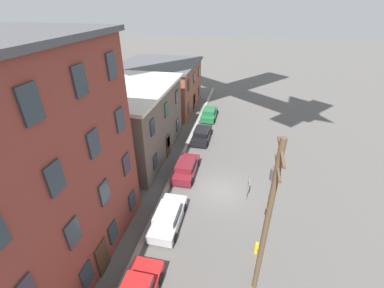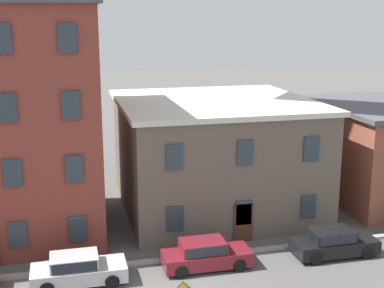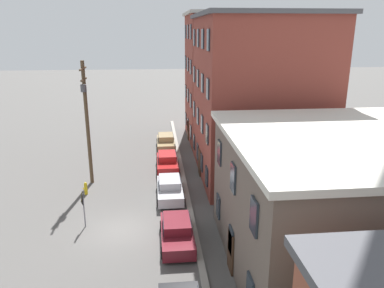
# 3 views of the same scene
# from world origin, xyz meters

# --- Properties ---
(ground_plane) EXTENTS (200.00, 200.00, 0.00)m
(ground_plane) POSITION_xyz_m (0.00, 0.00, 0.00)
(ground_plane) COLOR #565451
(kerb_strip) EXTENTS (56.00, 0.36, 0.16)m
(kerb_strip) POSITION_xyz_m (0.00, 4.50, 0.08)
(kerb_strip) COLOR #9E998E
(kerb_strip) RESTS_ON ground_plane
(apartment_corner) EXTENTS (9.74, 12.31, 13.64)m
(apartment_corner) POSITION_xyz_m (-19.60, 11.90, 6.83)
(apartment_corner) COLOR brown
(apartment_corner) RESTS_ON ground_plane
(apartment_midblock) EXTENTS (12.24, 9.66, 13.11)m
(apartment_midblock) POSITION_xyz_m (-8.73, 10.57, 6.57)
(apartment_midblock) COLOR brown
(apartment_midblock) RESTS_ON ground_plane
(apartment_far) EXTENTS (12.09, 12.24, 7.08)m
(apartment_far) POSITION_xyz_m (4.62, 11.87, 3.55)
(apartment_far) COLOR #66564C
(apartment_far) RESTS_ON ground_plane
(car_tan) EXTENTS (4.40, 1.92, 1.43)m
(car_tan) POSITION_xyz_m (-16.55, 3.34, 0.75)
(car_tan) COLOR tan
(car_tan) RESTS_ON ground_plane
(car_red) EXTENTS (4.40, 1.92, 1.43)m
(car_red) POSITION_xyz_m (-10.33, 3.27, 0.75)
(car_red) COLOR #B21E1E
(car_red) RESTS_ON ground_plane
(car_silver) EXTENTS (4.40, 1.92, 1.43)m
(car_silver) POSITION_xyz_m (-4.48, 3.24, 0.75)
(car_silver) COLOR #B7B7BC
(car_silver) RESTS_ON ground_plane
(car_maroon) EXTENTS (4.40, 1.92, 1.43)m
(car_maroon) POSITION_xyz_m (1.74, 3.39, 0.75)
(car_maroon) COLOR maroon
(car_maroon) RESTS_ON ground_plane
(caution_sign) EXTENTS (1.02, 0.08, 2.43)m
(caution_sign) POSITION_xyz_m (-0.67, -2.25, 1.62)
(caution_sign) COLOR slate
(caution_sign) RESTS_ON ground_plane
(utility_pole) EXTENTS (2.40, 0.44, 9.69)m
(utility_pole) POSITION_xyz_m (-7.88, -2.93, 5.43)
(utility_pole) COLOR brown
(utility_pole) RESTS_ON ground_plane
(fire_hydrant) EXTENTS (0.24, 0.34, 0.96)m
(fire_hydrant) POSITION_xyz_m (-5.60, -3.02, 0.48)
(fire_hydrant) COLOR yellow
(fire_hydrant) RESTS_ON ground_plane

